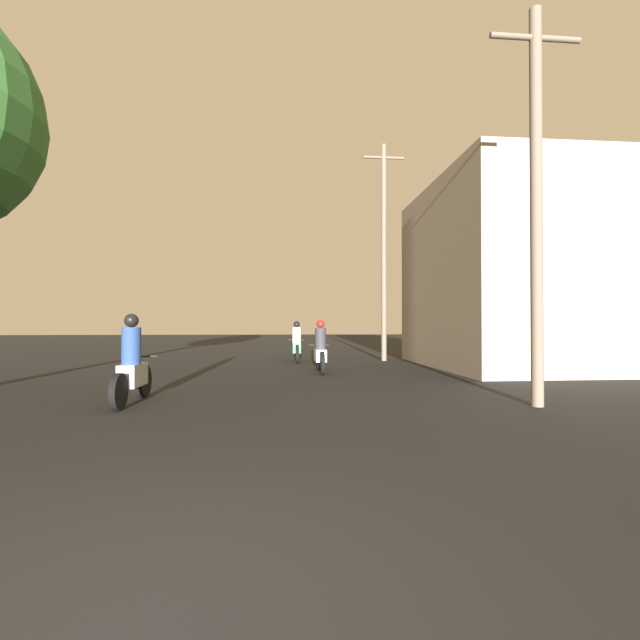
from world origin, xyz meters
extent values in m
cylinder|color=black|center=(-1.94, 6.67, 0.30)|extent=(0.10, 0.60, 0.60)
cylinder|color=black|center=(-1.94, 5.39, 0.30)|extent=(0.10, 0.60, 0.60)
cube|color=#ADADB2|center=(-1.94, 6.03, 0.50)|extent=(0.30, 0.74, 0.39)
cylinder|color=black|center=(-1.94, 6.45, 0.79)|extent=(0.60, 0.04, 0.04)
cylinder|color=navy|center=(-1.94, 5.96, 1.01)|extent=(0.32, 0.32, 0.64)
sphere|color=black|center=(-1.94, 5.96, 1.45)|extent=(0.24, 0.24, 0.24)
cylinder|color=black|center=(1.78, 11.31, 0.32)|extent=(0.10, 0.64, 0.64)
cylinder|color=black|center=(1.78, 10.01, 0.32)|extent=(0.10, 0.64, 0.64)
cube|color=silver|center=(1.78, 10.66, 0.50)|extent=(0.30, 0.92, 0.35)
cylinder|color=black|center=(1.78, 11.08, 0.77)|extent=(0.60, 0.04, 0.04)
cylinder|color=#2D2D33|center=(1.78, 10.57, 0.98)|extent=(0.32, 0.32, 0.61)
sphere|color=#A51919|center=(1.78, 10.57, 1.41)|extent=(0.24, 0.24, 0.24)
cylinder|color=black|center=(1.21, 15.07, 0.33)|extent=(0.10, 0.67, 0.67)
cylinder|color=black|center=(1.21, 13.61, 0.33)|extent=(0.10, 0.67, 0.67)
cube|color=#1E6B33|center=(1.21, 14.34, 0.52)|extent=(0.30, 0.88, 0.37)
cylinder|color=black|center=(1.21, 14.82, 0.80)|extent=(0.60, 0.04, 0.04)
cylinder|color=silver|center=(1.21, 14.26, 0.99)|extent=(0.32, 0.32, 0.58)
sphere|color=black|center=(1.21, 14.26, 1.40)|extent=(0.24, 0.24, 0.24)
cube|color=gray|center=(8.16, 11.79, 3.01)|extent=(5.25, 6.99, 6.01)
cylinder|color=#6B5B4C|center=(4.97, 5.13, 3.39)|extent=(0.20, 0.20, 6.77)
cylinder|color=#6B5B4C|center=(4.97, 5.13, 6.27)|extent=(1.60, 0.10, 0.10)
cylinder|color=#6B5B4C|center=(4.57, 14.38, 4.17)|extent=(0.20, 0.20, 8.34)
cylinder|color=#6B5B4C|center=(4.57, 14.38, 7.84)|extent=(1.60, 0.10, 0.10)
camera|label=1|loc=(0.68, -1.74, 1.38)|focal=24.00mm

